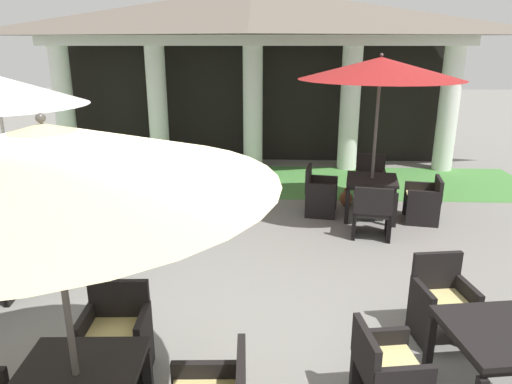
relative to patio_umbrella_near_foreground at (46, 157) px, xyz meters
name	(u,v)px	position (x,y,z in m)	size (l,w,h in m)	color
ground_plane	(207,382)	(0.80, 0.86, -2.34)	(60.00, 60.00, 0.00)	gray
background_pavilion	(253,34)	(0.80, 8.96, 0.90)	(10.68, 2.68, 4.25)	white
lawn_strip	(250,181)	(0.80, 7.59, -2.34)	(12.48, 2.67, 0.01)	#47843D
patio_umbrella_near_foreground	(46,157)	(0.00, 0.00, 0.00)	(2.91, 2.91, 2.61)	#2D2D2D
patio_chair_near_foreground_north	(116,335)	(-0.06, 0.95, -1.92)	(0.62, 0.53, 0.88)	black
patio_table_mid_left	(502,341)	(3.32, 0.71, -1.71)	(1.00, 1.00, 0.74)	black
patio_chair_mid_left_west	(386,373)	(2.35, 0.56, -1.94)	(0.59, 0.64, 0.81)	black
patio_chair_mid_left_north	(442,303)	(3.17, 1.68, -1.94)	(0.62, 0.59, 0.90)	black
patio_table_mid_right	(18,222)	(-2.20, 3.21, -1.71)	(1.15, 1.15, 0.72)	black
patio_chair_mid_right_north	(45,211)	(-2.33, 4.22, -1.92)	(0.69, 0.64, 0.91)	black
patio_chair_mid_right_east	(94,234)	(-1.19, 3.34, -1.93)	(0.61, 0.61, 0.92)	black
patio_table_far_back	(372,184)	(3.10, 5.33, -1.71)	(1.01, 1.01, 0.74)	black
patio_umbrella_far_back	(381,69)	(3.10, 5.33, 0.27)	(2.73, 2.73, 2.86)	#2D2D2D
patio_chair_far_back_west	(320,192)	(2.20, 5.48, -1.93)	(0.64, 0.69, 0.88)	black
patio_chair_far_back_east	(424,200)	(4.00, 5.18, -1.95)	(0.65, 0.70, 0.80)	black
patio_chair_far_back_north	(370,181)	(3.25, 6.23, -1.92)	(0.65, 0.61, 0.93)	black
patio_chair_far_back_south	(372,212)	(2.95, 4.43, -1.92)	(0.70, 0.67, 0.89)	black
terracotta_urn	(346,198)	(2.76, 5.95, -2.19)	(0.24, 0.24, 0.37)	#9E5633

